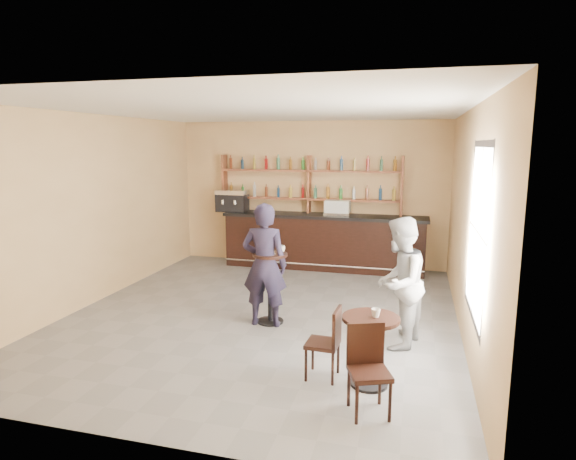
% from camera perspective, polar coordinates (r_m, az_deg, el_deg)
% --- Properties ---
extents(floor, '(7.00, 7.00, 0.00)m').
position_cam_1_polar(floor, '(7.85, -2.96, -9.95)').
color(floor, slate).
rests_on(floor, ground).
extents(ceiling, '(7.00, 7.00, 0.00)m').
position_cam_1_polar(ceiling, '(7.39, -3.19, 14.04)').
color(ceiling, white).
rests_on(ceiling, wall_back).
extents(wall_back, '(7.00, 0.00, 7.00)m').
position_cam_1_polar(wall_back, '(10.81, 2.66, 4.31)').
color(wall_back, tan).
rests_on(wall_back, floor).
extents(wall_front, '(7.00, 0.00, 7.00)m').
position_cam_1_polar(wall_front, '(4.33, -17.52, -4.99)').
color(wall_front, tan).
rests_on(wall_front, floor).
extents(wall_left, '(0.00, 7.00, 7.00)m').
position_cam_1_polar(wall_left, '(8.85, -21.91, 2.29)').
color(wall_left, tan).
rests_on(wall_left, floor).
extents(wall_right, '(0.00, 7.00, 7.00)m').
position_cam_1_polar(wall_right, '(7.14, 20.51, 0.66)').
color(wall_right, tan).
rests_on(wall_right, floor).
extents(window_pane, '(0.00, 2.00, 2.00)m').
position_cam_1_polar(window_pane, '(5.94, 21.59, -0.22)').
color(window_pane, white).
rests_on(window_pane, wall_right).
extents(window_frame, '(0.04, 1.70, 2.10)m').
position_cam_1_polar(window_frame, '(5.94, 21.53, -0.22)').
color(window_frame, black).
rests_on(window_frame, wall_right).
extents(shelf_unit, '(4.00, 0.26, 1.40)m').
position_cam_1_polar(shelf_unit, '(10.67, 2.52, 5.36)').
color(shelf_unit, brown).
rests_on(shelf_unit, wall_back).
extents(liquor_bottles, '(3.68, 0.10, 1.00)m').
position_cam_1_polar(liquor_bottles, '(10.66, 2.53, 6.27)').
color(liquor_bottles, '#8C5919').
rests_on(liquor_bottles, shelf_unit).
extents(bar_counter, '(4.41, 0.86, 1.19)m').
position_cam_1_polar(bar_counter, '(10.55, 4.25, -1.37)').
color(bar_counter, black).
rests_on(bar_counter, floor).
extents(espresso_machine, '(0.69, 0.46, 0.48)m').
position_cam_1_polar(espresso_machine, '(11.00, -6.61, 3.49)').
color(espresso_machine, black).
rests_on(espresso_machine, bar_counter).
extents(pastry_case, '(0.54, 0.43, 0.32)m').
position_cam_1_polar(pastry_case, '(10.38, 5.92, 2.66)').
color(pastry_case, silver).
rests_on(pastry_case, bar_counter).
extents(pedestal_table, '(0.66, 0.66, 1.08)m').
position_cam_1_polar(pedestal_table, '(7.35, -2.13, -6.90)').
color(pedestal_table, black).
rests_on(pedestal_table, floor).
extents(napkin, '(0.20, 0.20, 0.00)m').
position_cam_1_polar(napkin, '(7.21, -2.16, -2.77)').
color(napkin, white).
rests_on(napkin, pedestal_table).
extents(donut, '(0.14, 0.14, 0.05)m').
position_cam_1_polar(donut, '(7.19, -2.11, -2.59)').
color(donut, '#C57748').
rests_on(donut, napkin).
extents(cup_pedestal, '(0.17, 0.17, 0.11)m').
position_cam_1_polar(cup_pedestal, '(7.26, -0.87, -2.27)').
color(cup_pedestal, white).
rests_on(cup_pedestal, pedestal_table).
extents(man_main, '(0.71, 0.49, 1.86)m').
position_cam_1_polar(man_main, '(7.17, -2.79, -4.15)').
color(man_main, black).
rests_on(man_main, floor).
extents(cafe_table, '(0.83, 0.83, 0.81)m').
position_cam_1_polar(cafe_table, '(5.64, 9.69, -13.97)').
color(cafe_table, black).
rests_on(cafe_table, floor).
extents(cup_cafe, '(0.12, 0.12, 0.10)m').
position_cam_1_polar(cup_cafe, '(5.46, 10.36, -9.65)').
color(cup_cafe, white).
rests_on(cup_cafe, cafe_table).
extents(chair_west, '(0.38, 0.38, 0.85)m').
position_cam_1_polar(chair_west, '(5.74, 4.12, -13.18)').
color(chair_west, black).
rests_on(chair_west, floor).
extents(chair_south, '(0.51, 0.51, 0.90)m').
position_cam_1_polar(chair_south, '(5.07, 9.63, -16.26)').
color(chair_south, black).
rests_on(chair_south, floor).
extents(patron_second, '(0.85, 0.99, 1.76)m').
position_cam_1_polar(patron_second, '(6.59, 13.04, -6.11)').
color(patron_second, '#949599').
rests_on(patron_second, floor).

